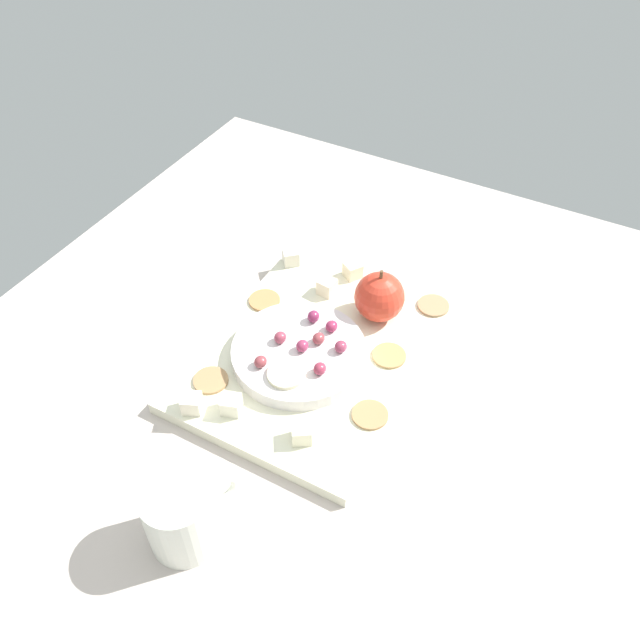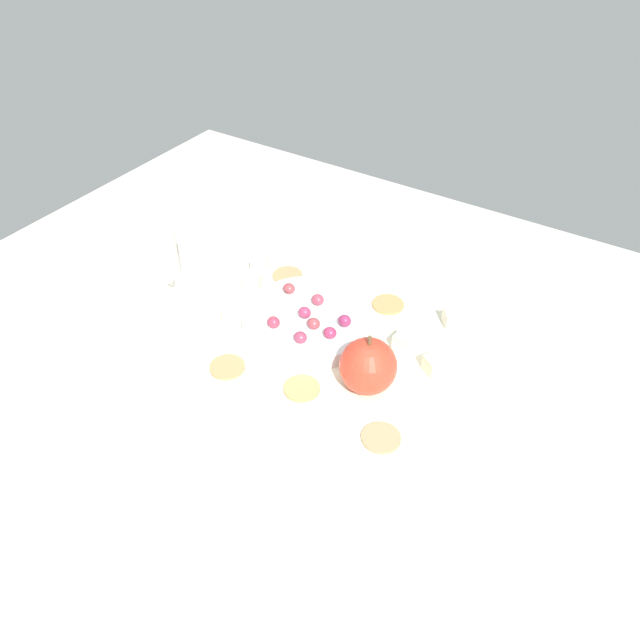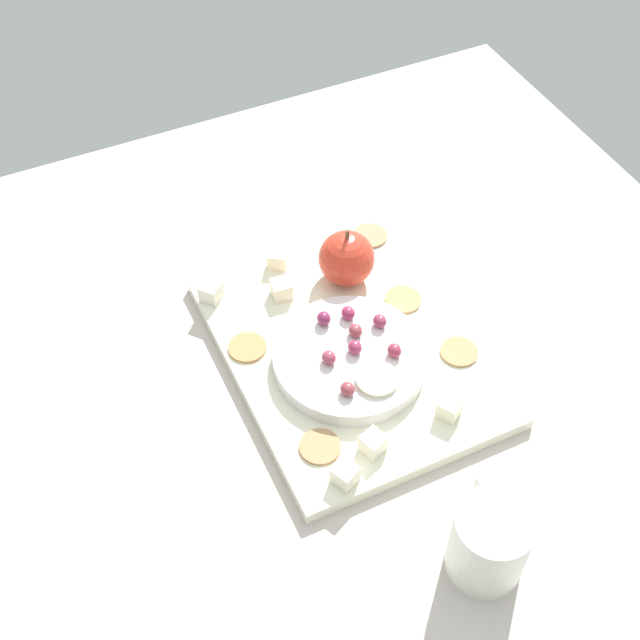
# 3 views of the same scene
# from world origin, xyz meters

# --- Properties ---
(table) EXTENTS (1.14, 1.03, 0.04)m
(table) POSITION_xyz_m (0.00, 0.00, 0.02)
(table) COLOR #BDB0A7
(table) RESTS_ON ground
(platter) EXTENTS (0.38, 0.29, 0.02)m
(platter) POSITION_xyz_m (0.04, 0.02, 0.04)
(platter) COLOR #E9E6C7
(platter) RESTS_ON table
(serving_dish) EXTENTS (0.19, 0.19, 0.02)m
(serving_dish) POSITION_xyz_m (0.02, 0.04, 0.06)
(serving_dish) COLOR silver
(serving_dish) RESTS_ON platter
(apple_whole) EXTENTS (0.07, 0.07, 0.07)m
(apple_whole) POSITION_xyz_m (0.15, -0.02, 0.09)
(apple_whole) COLOR red
(apple_whole) RESTS_ON platter
(apple_stem) EXTENTS (0.01, 0.00, 0.01)m
(apple_stem) POSITION_xyz_m (0.15, -0.02, 0.13)
(apple_stem) COLOR brown
(apple_stem) RESTS_ON apple_whole
(cheese_cube_0) EXTENTS (0.03, 0.03, 0.02)m
(cheese_cube_0) POSITION_xyz_m (-0.12, 0.11, 0.07)
(cheese_cube_0) COLOR #EFE6CB
(cheese_cube_0) RESTS_ON platter
(cheese_cube_1) EXTENTS (0.03, 0.03, 0.02)m
(cheese_cube_1) POSITION_xyz_m (0.15, 0.07, 0.07)
(cheese_cube_1) COLOR #F9E3C1
(cheese_cube_1) RESTS_ON platter
(cheese_cube_2) EXTENTS (0.03, 0.03, 0.02)m
(cheese_cube_2) POSITION_xyz_m (0.21, 0.05, 0.07)
(cheese_cube_2) COLOR #F9E5BC
(cheese_cube_2) RESTS_ON platter
(cheese_cube_3) EXTENTS (0.03, 0.03, 0.02)m
(cheese_cube_3) POSITION_xyz_m (0.19, 0.15, 0.07)
(cheese_cube_3) COLOR silver
(cheese_cube_3) RESTS_ON platter
(cheese_cube_4) EXTENTS (0.03, 0.03, 0.02)m
(cheese_cube_4) POSITION_xyz_m (-0.10, -0.03, 0.07)
(cheese_cube_4) COLOR #F1E8C5
(cheese_cube_4) RESTS_ON platter
(cheese_cube_5) EXTENTS (0.03, 0.03, 0.02)m
(cheese_cube_5) POSITION_xyz_m (-0.10, 0.07, 0.07)
(cheese_cube_5) COLOR white
(cheese_cube_5) RESTS_ON platter
(cracker_0) EXTENTS (0.05, 0.05, 0.00)m
(cracker_0) POSITION_xyz_m (0.09, 0.14, 0.06)
(cracker_0) COLOR #BB824E
(cracker_0) RESTS_ON platter
(cracker_1) EXTENTS (0.05, 0.05, 0.00)m
(cracker_1) POSITION_xyz_m (-0.02, -0.09, 0.06)
(cracker_1) COLOR tan
(cracker_1) RESTS_ON platter
(cracker_2) EXTENTS (0.05, 0.05, 0.00)m
(cracker_2) POSITION_xyz_m (-0.07, 0.12, 0.06)
(cracker_2) COLOR #A98054
(cracker_2) RESTS_ON platter
(cracker_3) EXTENTS (0.05, 0.05, 0.00)m
(cracker_3) POSITION_xyz_m (0.20, -0.09, 0.06)
(cracker_3) COLOR tan
(cracker_3) RESTS_ON platter
(cracker_4) EXTENTS (0.05, 0.05, 0.00)m
(cracker_4) POSITION_xyz_m (0.08, -0.07, 0.06)
(cracker_4) COLOR tan
(cracker_4) RESTS_ON platter
(grape_0) EXTENTS (0.02, 0.02, 0.02)m
(grape_0) POSITION_xyz_m (0.02, 0.06, 0.08)
(grape_0) COLOR #993A4D
(grape_0) RESTS_ON serving_dish
(grape_1) EXTENTS (0.02, 0.02, 0.02)m
(grape_1) POSITION_xyz_m (0.04, 0.02, 0.08)
(grape_1) COLOR #913B42
(grape_1) RESTS_ON serving_dish
(grape_2) EXTENTS (0.02, 0.02, 0.02)m
(grape_2) POSITION_xyz_m (0.02, 0.03, 0.08)
(grape_2) COLOR #973152
(grape_2) RESTS_ON serving_dish
(grape_3) EXTENTS (0.02, 0.02, 0.02)m
(grape_3) POSITION_xyz_m (0.07, 0.01, 0.08)
(grape_3) COLOR #982B4E
(grape_3) RESTS_ON serving_dish
(grape_4) EXTENTS (0.02, 0.02, 0.02)m
(grape_4) POSITION_xyz_m (-0.01, -0.01, 0.08)
(grape_4) COLOR #9A3147
(grape_4) RESTS_ON serving_dish
(grape_5) EXTENTS (0.02, 0.02, 0.01)m
(grape_5) POSITION_xyz_m (-0.03, 0.06, 0.08)
(grape_5) COLOR brown
(grape_5) RESTS_ON serving_dish
(grape_6) EXTENTS (0.02, 0.02, 0.02)m
(grape_6) POSITION_xyz_m (0.04, -0.02, 0.08)
(grape_6) COLOR #91354E
(grape_6) RESTS_ON serving_dish
(grape_7) EXTENTS (0.02, 0.02, 0.02)m
(grape_7) POSITION_xyz_m (0.07, 0.04, 0.08)
(grape_7) COLOR #85294F
(grape_7) RESTS_ON serving_dish
(apple_slice_0) EXTENTS (0.05, 0.05, 0.01)m
(apple_slice_0) POSITION_xyz_m (-0.03, 0.03, 0.08)
(apple_slice_0) COLOR beige
(apple_slice_0) RESTS_ON serving_dish
(cup) EXTENTS (0.11, 0.08, 0.09)m
(cup) POSITION_xyz_m (-0.26, 0.02, 0.08)
(cup) COLOR silver
(cup) RESTS_ON table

